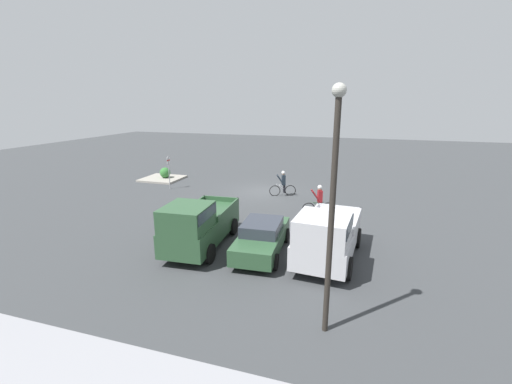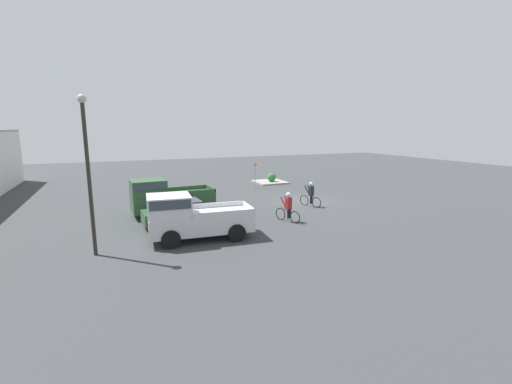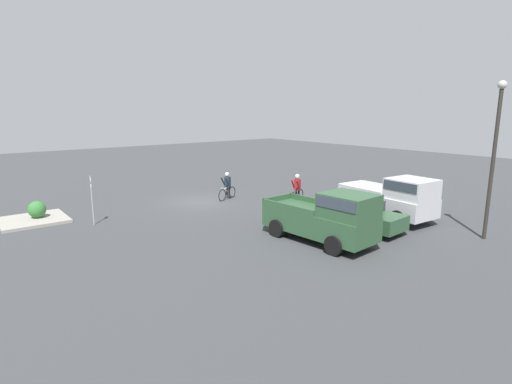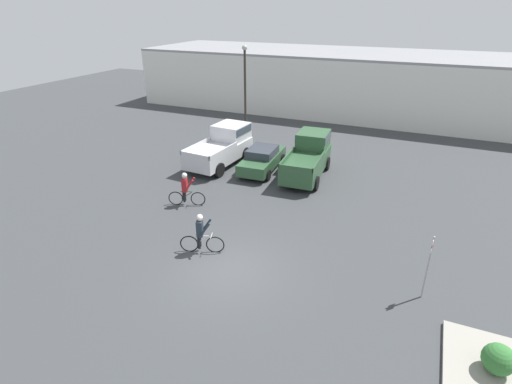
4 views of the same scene
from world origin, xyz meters
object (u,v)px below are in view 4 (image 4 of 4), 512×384
Objects in this scene: pickup_truck_1 at (309,155)px; cyclist_1 at (186,189)px; lamppost at (245,88)px; fire_lane_sign at (429,262)px; sedan_0 at (262,159)px; shrub at (498,359)px; pickup_truck_0 at (223,145)px; cyclist_0 at (201,233)px.

cyclist_1 is at bearing -124.90° from pickup_truck_1.
fire_lane_sign is at bearing -45.38° from lamppost.
pickup_truck_1 is 2.90× the size of cyclist_1.
cyclist_1 is 0.72× the size of fire_lane_sign.
sedan_0 is 2.50× the size of cyclist_1.
fire_lane_sign is 2.85× the size of shrub.
pickup_truck_1 is 7.71m from lamppost.
pickup_truck_0 is 5.54m from pickup_truck_1.
sedan_0 is 5.15× the size of shrub.
pickup_truck_1 is at bearing 127.30° from shrub.
cyclist_1 is (-1.70, -5.91, 0.17)m from sedan_0.
pickup_truck_0 reaches higher than cyclist_0.
pickup_truck_0 is at bearing -176.12° from pickup_truck_1.
lamppost reaches higher than pickup_truck_0.
shrub is at bearing -10.79° from cyclist_0.
pickup_truck_1 is 0.76× the size of lamppost.
fire_lane_sign is at bearing -13.46° from cyclist_1.
pickup_truck_1 is 5.99× the size of shrub.
cyclist_0 is 4.46m from cyclist_1.
pickup_truck_0 is 2.92× the size of cyclist_0.
lamppost reaches higher than cyclist_0.
sedan_0 is at bearing 138.40° from fire_lane_sign.
shrub is (13.47, -5.40, -0.32)m from cyclist_1.
shrub is at bearing -38.21° from pickup_truck_0.
pickup_truck_0 is 5.98× the size of shrub.
lamppost is 22.02m from shrub.
fire_lane_sign reaches higher than sedan_0.
lamppost is (-1.51, 10.38, 3.10)m from cyclist_1.
cyclist_0 is at bearing -49.35° from cyclist_1.
pickup_truck_1 reaches higher than sedan_0.
pickup_truck_0 is at bearing -84.07° from lamppost.
sedan_0 is 2.52× the size of cyclist_0.
sedan_0 is 6.41m from lamppost.
fire_lane_sign is (12.49, -8.77, 0.30)m from pickup_truck_0.
pickup_truck_1 is at bearing 3.88° from pickup_truck_0.
pickup_truck_0 is 5.19m from lamppost.
cyclist_1 is 11.77m from fire_lane_sign.
pickup_truck_1 is at bearing 127.28° from fire_lane_sign.
cyclist_1 is at bearing -80.04° from pickup_truck_0.
pickup_truck_0 reaches higher than cyclist_1.
pickup_truck_1 reaches higher than shrub.
sedan_0 is (2.76, -0.13, -0.47)m from pickup_truck_0.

